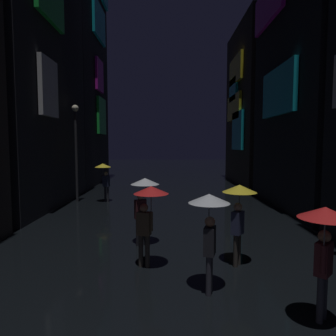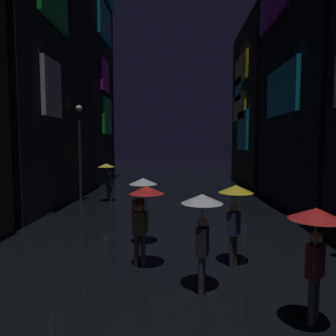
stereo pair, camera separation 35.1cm
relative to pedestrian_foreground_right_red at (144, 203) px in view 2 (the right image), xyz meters
The scene contains 9 objects.
building_left_far 19.76m from the pedestrian_foreground_right_red, 113.20° to the left, with size 4.25×7.81×20.37m.
building_right_far 18.96m from the pedestrian_foreground_right_red, 64.50° to the left, with size 4.25×8.28×12.44m.
pedestrian_foreground_right_red is the anchor object (origin of this frame).
pedestrian_midstreet_left_yellow 2.36m from the pedestrian_foreground_right_red, ahead, with size 0.90×0.90×2.12m.
pedestrian_midstreet_centre_clear 1.79m from the pedestrian_foreground_right_red, 99.01° to the left, with size 0.90×0.90×2.12m.
pedestrian_near_crossing_clear 1.87m from the pedestrian_foreground_right_red, 42.60° to the right, with size 0.90×0.90×2.12m.
pedestrian_far_right_yellow 9.38m from the pedestrian_foreground_right_red, 108.92° to the left, with size 0.90×0.90×2.12m.
pedestrian_foreground_left_red 4.05m from the pedestrian_foreground_right_red, 37.84° to the right, with size 0.90×0.90×2.12m.
streetlamp_left_far 10.09m from the pedestrian_foreground_right_red, 117.17° to the left, with size 0.36×0.36×5.31m.
Camera 2 is at (0.39, -2.02, 3.18)m, focal length 32.00 mm.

